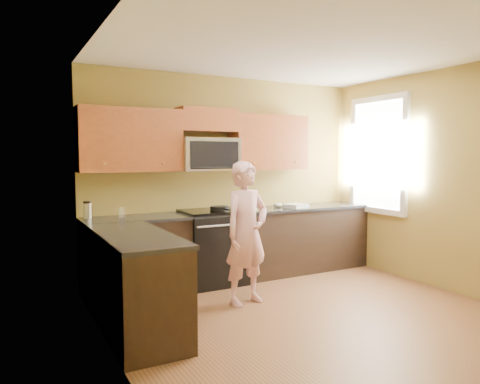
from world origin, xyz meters
TOP-DOWN VIEW (x-y plane):
  - floor at (0.00, 0.00)m, footprint 4.00×4.00m
  - ceiling at (0.00, 0.00)m, footprint 4.00×4.00m
  - wall_back at (0.00, 2.00)m, footprint 4.00×0.00m
  - wall_left at (-2.00, 0.00)m, footprint 0.00×4.00m
  - wall_right at (2.00, 0.00)m, footprint 0.00×4.00m
  - cabinet_back_run at (0.00, 1.70)m, footprint 4.00×0.60m
  - cabinet_left_run at (-1.70, 0.60)m, footprint 0.60×1.60m
  - countertop_back at (0.00, 1.69)m, footprint 4.00×0.62m
  - countertop_left at (-1.69, 0.60)m, footprint 0.62×1.60m
  - stove at (-0.40, 1.68)m, footprint 0.76×0.65m
  - microwave at (-0.40, 1.80)m, footprint 0.76×0.40m
  - upper_cab_left at (-1.39, 1.83)m, footprint 1.22×0.33m
  - upper_cab_right at (0.54, 1.83)m, footprint 1.12×0.33m
  - upper_cab_over_mw at (-0.40, 1.83)m, footprint 0.76×0.33m
  - window at (1.98, 1.20)m, footprint 0.06×1.06m
  - woman at (-0.39, 0.79)m, footprint 0.64×0.49m
  - frying_pan at (-0.33, 1.61)m, footprint 0.26×0.43m
  - butter_tub at (-0.12, 1.54)m, footprint 0.15×0.15m
  - toast_slice at (-0.00, 1.56)m, footprint 0.12×0.12m
  - napkin_a at (0.08, 1.47)m, footprint 0.12×0.13m
  - napkin_b at (0.63, 1.73)m, footprint 0.12×0.14m
  - dish_towel at (0.85, 1.61)m, footprint 0.36×0.32m
  - travel_mug at (-1.90, 1.84)m, footprint 0.11×0.11m
  - glass_a at (-1.54, 1.73)m, footprint 0.08×0.08m

SIDE VIEW (x-z plane):
  - floor at x=0.00m, z-range 0.00..0.00m
  - cabinet_back_run at x=0.00m, z-range 0.00..0.88m
  - cabinet_left_run at x=-1.70m, z-range 0.00..0.88m
  - stove at x=-0.40m, z-range 0.00..0.95m
  - woman at x=-0.39m, z-range 0.00..1.58m
  - countertop_back at x=0.00m, z-range 0.88..0.92m
  - countertop_left at x=-1.69m, z-range 0.88..0.92m
  - butter_tub at x=-0.12m, z-range 0.88..0.96m
  - travel_mug at x=-1.90m, z-range 0.82..1.02m
  - toast_slice at x=0.00m, z-range 0.92..0.93m
  - dish_towel at x=0.85m, z-range 0.92..0.97m
  - frying_pan at x=-0.33m, z-range 0.92..0.98m
  - napkin_a at x=0.08m, z-range 0.92..0.98m
  - napkin_b at x=0.63m, z-range 0.92..0.99m
  - glass_a at x=-1.54m, z-range 0.92..1.04m
  - wall_back at x=0.00m, z-range -0.65..3.35m
  - wall_left at x=-2.00m, z-range -0.65..3.35m
  - wall_right at x=2.00m, z-range -0.65..3.35m
  - microwave at x=-0.40m, z-range 1.24..1.66m
  - upper_cab_left at x=-1.39m, z-range 1.07..1.82m
  - upper_cab_right at x=0.54m, z-range 1.07..1.82m
  - window at x=1.98m, z-range 0.82..2.48m
  - upper_cab_over_mw at x=-0.40m, z-range 1.95..2.25m
  - ceiling at x=0.00m, z-range 2.70..2.70m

